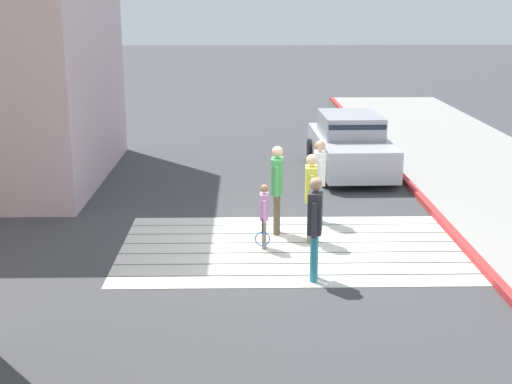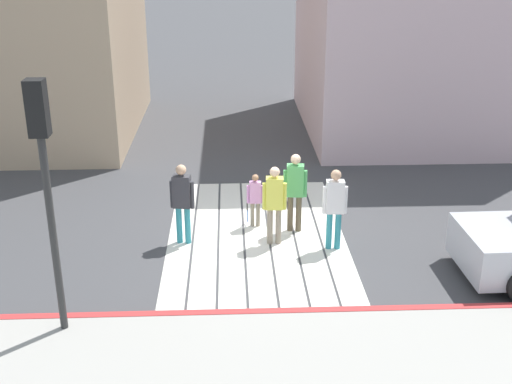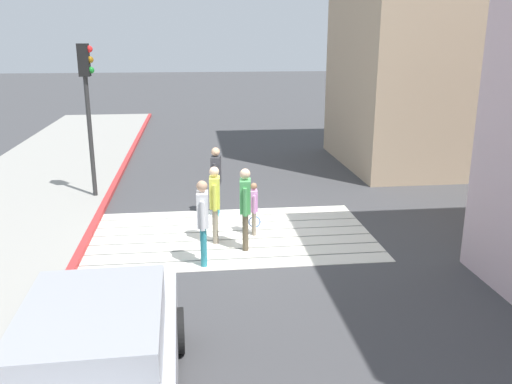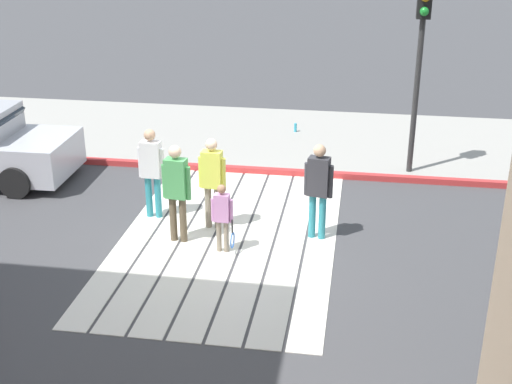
{
  "view_description": "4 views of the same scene",
  "coord_description": "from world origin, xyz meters",
  "px_view_note": "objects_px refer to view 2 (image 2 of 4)",
  "views": [
    {
      "loc": [
        0.9,
        12.4,
        4.53
      ],
      "look_at": [
        0.66,
        0.21,
        1.16
      ],
      "focal_mm": 49.09,
      "sensor_mm": 36.0,
      "label": 1
    },
    {
      "loc": [
        -12.99,
        0.56,
        6.2
      ],
      "look_at": [
        -0.27,
        0.02,
        1.14
      ],
      "focal_mm": 46.25,
      "sensor_mm": 36.0,
      "label": 2
    },
    {
      "loc": [
        -0.82,
        -11.56,
        4.41
      ],
      "look_at": [
        0.57,
        0.09,
        1.0
      ],
      "focal_mm": 37.59,
      "sensor_mm": 36.0,
      "label": 3
    },
    {
      "loc": [
        10.79,
        2.21,
        5.55
      ],
      "look_at": [
        0.66,
        0.6,
        1.22
      ],
      "focal_mm": 48.24,
      "sensor_mm": 36.0,
      "label": 4
    }
  ],
  "objects_px": {
    "pedestrian_adult_side": "(295,187)",
    "pedestrian_child_with_racket": "(255,198)",
    "traffic_light_corner": "(44,159)",
    "pedestrian_teen_behind": "(182,198)",
    "pedestrian_adult_trailing": "(335,204)",
    "pedestrian_adult_lead": "(274,200)"
  },
  "relations": [
    {
      "from": "pedestrian_adult_side",
      "to": "pedestrian_child_with_racket",
      "type": "relative_size",
      "value": 1.44
    },
    {
      "from": "pedestrian_adult_side",
      "to": "traffic_light_corner",
      "type": "bearing_deg",
      "value": 132.41
    },
    {
      "from": "pedestrian_teen_behind",
      "to": "traffic_light_corner",
      "type": "bearing_deg",
      "value": 151.87
    },
    {
      "from": "pedestrian_adult_trailing",
      "to": "pedestrian_adult_side",
      "type": "relative_size",
      "value": 0.98
    },
    {
      "from": "traffic_light_corner",
      "to": "pedestrian_adult_lead",
      "type": "xyz_separation_m",
      "value": [
        3.19,
        -3.68,
        -2.03
      ]
    },
    {
      "from": "pedestrian_teen_behind",
      "to": "pedestrian_adult_side",
      "type": "bearing_deg",
      "value": -78.17
    },
    {
      "from": "pedestrian_adult_lead",
      "to": "pedestrian_adult_side",
      "type": "relative_size",
      "value": 0.97
    },
    {
      "from": "traffic_light_corner",
      "to": "pedestrian_adult_trailing",
      "type": "distance_m",
      "value": 6.03
    },
    {
      "from": "pedestrian_adult_trailing",
      "to": "pedestrian_teen_behind",
      "type": "distance_m",
      "value": 3.15
    },
    {
      "from": "pedestrian_adult_trailing",
      "to": "pedestrian_child_with_racket",
      "type": "relative_size",
      "value": 1.41
    },
    {
      "from": "traffic_light_corner",
      "to": "pedestrian_adult_trailing",
      "type": "xyz_separation_m",
      "value": [
        2.9,
        -4.89,
        -2.02
      ]
    },
    {
      "from": "pedestrian_adult_side",
      "to": "pedestrian_teen_behind",
      "type": "height_order",
      "value": "pedestrian_adult_side"
    },
    {
      "from": "pedestrian_adult_side",
      "to": "pedestrian_adult_lead",
      "type": "bearing_deg",
      "value": 141.78
    },
    {
      "from": "pedestrian_child_with_racket",
      "to": "pedestrian_adult_lead",
      "type": "bearing_deg",
      "value": -157.59
    },
    {
      "from": "traffic_light_corner",
      "to": "pedestrian_child_with_racket",
      "type": "distance_m",
      "value": 5.76
    },
    {
      "from": "pedestrian_adult_trailing",
      "to": "pedestrian_teen_behind",
      "type": "height_order",
      "value": "pedestrian_teen_behind"
    },
    {
      "from": "traffic_light_corner",
      "to": "pedestrian_adult_trailing",
      "type": "height_order",
      "value": "traffic_light_corner"
    },
    {
      "from": "pedestrian_adult_lead",
      "to": "pedestrian_adult_side",
      "type": "height_order",
      "value": "pedestrian_adult_side"
    },
    {
      "from": "pedestrian_adult_lead",
      "to": "pedestrian_adult_trailing",
      "type": "distance_m",
      "value": 1.25
    },
    {
      "from": "traffic_light_corner",
      "to": "pedestrian_adult_side",
      "type": "xyz_separation_m",
      "value": [
        3.81,
        -4.17,
        -2.0
      ]
    },
    {
      "from": "pedestrian_adult_trailing",
      "to": "pedestrian_adult_side",
      "type": "bearing_deg",
      "value": 38.55
    },
    {
      "from": "traffic_light_corner",
      "to": "pedestrian_teen_behind",
      "type": "xyz_separation_m",
      "value": [
        3.3,
        -1.77,
        -2.01
      ]
    }
  ]
}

